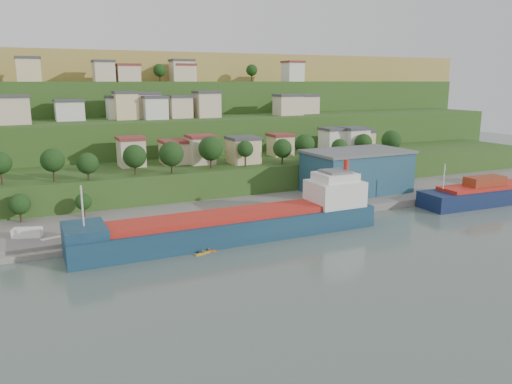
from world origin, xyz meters
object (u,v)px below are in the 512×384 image
cargo_ship_near (241,226)px  kayak_orange (209,251)px  caravan (27,234)px  warehouse (356,171)px

cargo_ship_near → kayak_orange: bearing=-150.5°
caravan → kayak_orange: (34.40, -20.35, -2.35)m
warehouse → kayak_orange: (-57.95, -27.94, -8.19)m
caravan → kayak_orange: caravan is taller
warehouse → caravan: 92.85m
cargo_ship_near → warehouse: cargo_ship_near is taller
cargo_ship_near → kayak_orange: size_ratio=21.51×
cargo_ship_near → warehouse: bearing=24.2°
caravan → kayak_orange: bearing=-13.1°
kayak_orange → cargo_ship_near: bearing=40.7°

